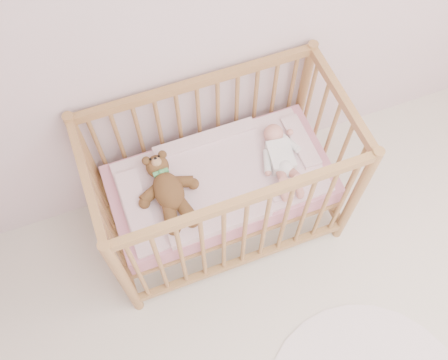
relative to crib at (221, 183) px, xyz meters
name	(u,v)px	position (x,y,z in m)	size (l,w,h in m)	color
crib	(221,183)	(0.00, 0.00, 0.00)	(1.36, 0.76, 1.00)	#AD7549
mattress	(221,184)	(0.00, 0.00, -0.01)	(1.22, 0.62, 0.13)	pink
blanket	(221,178)	(0.00, 0.00, 0.06)	(1.10, 0.58, 0.06)	#F7AAB8
baby	(281,155)	(0.34, -0.02, 0.14)	(0.24, 0.49, 0.12)	white
teddy_bear	(169,191)	(-0.30, -0.02, 0.15)	(0.35, 0.50, 0.14)	brown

